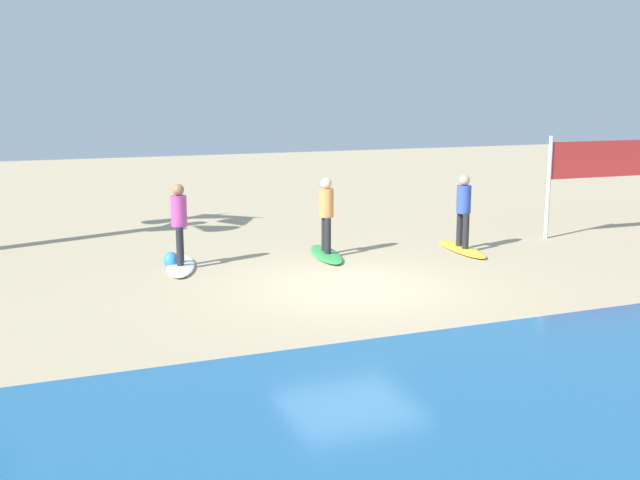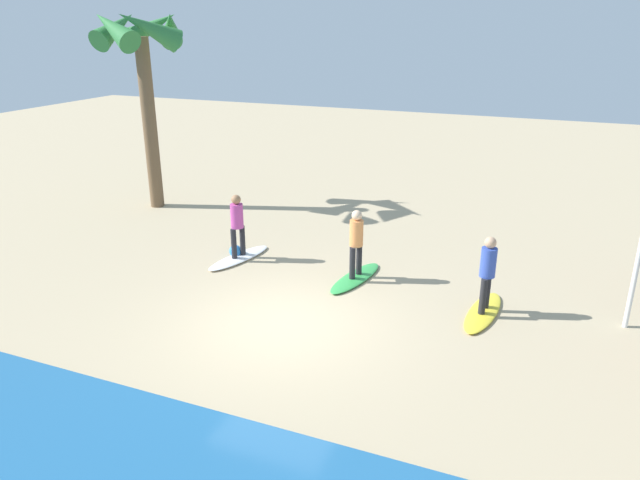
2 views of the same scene
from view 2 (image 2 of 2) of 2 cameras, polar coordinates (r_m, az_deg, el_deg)
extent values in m
plane|color=tan|center=(12.11, -3.63, -8.18)|extent=(60.00, 60.00, 0.00)
ellipsoid|color=yellow|center=(12.94, 15.47, -6.74)|extent=(0.79, 2.15, 0.09)
cylinder|color=#232328|center=(12.61, 15.47, -5.28)|extent=(0.14, 0.14, 0.78)
cylinder|color=#232328|center=(12.90, 15.82, -4.72)|extent=(0.14, 0.14, 0.78)
cylinder|color=#334CAD|center=(12.48, 15.95, -2.09)|extent=(0.32, 0.32, 0.62)
sphere|color=tan|center=(12.33, 16.15, -0.24)|extent=(0.24, 0.24, 0.24)
ellipsoid|color=green|center=(14.09, 3.44, -3.67)|extent=(0.92, 2.17, 0.09)
cylinder|color=#232328|center=(13.79, 3.15, -2.25)|extent=(0.14, 0.14, 0.78)
cylinder|color=#232328|center=(14.05, 3.80, -1.82)|extent=(0.14, 0.14, 0.78)
cylinder|color=#E58C4C|center=(13.67, 3.54, 0.68)|extent=(0.32, 0.32, 0.62)
sphere|color=beige|center=(13.53, 3.58, 2.39)|extent=(0.24, 0.24, 0.24)
ellipsoid|color=white|center=(15.38, -7.83, -1.71)|extent=(1.04, 2.17, 0.09)
cylinder|color=#232328|center=(15.11, -8.32, -0.36)|extent=(0.14, 0.14, 0.78)
cylinder|color=#232328|center=(15.33, -7.50, -0.02)|extent=(0.14, 0.14, 0.78)
cylinder|color=#B74293|center=(14.99, -8.04, 2.32)|extent=(0.32, 0.32, 0.62)
sphere|color=#9E704C|center=(14.86, -8.12, 3.89)|extent=(0.24, 0.24, 0.24)
cylinder|color=silver|center=(13.01, 28.24, -2.56)|extent=(0.10, 0.10, 2.50)
cylinder|color=brown|center=(19.80, -16.13, 10.60)|extent=(0.44, 0.44, 5.34)
cone|color=#2D7538|center=(20.13, -19.12, 18.83)|extent=(0.70, 1.93, 1.40)
cone|color=#2D7538|center=(19.07, -19.37, 18.77)|extent=(2.05, 1.26, 1.40)
cone|color=#2D7538|center=(18.69, -16.22, 19.08)|extent=(1.70, 1.97, 1.40)
cone|color=#2D7538|center=(19.54, -14.23, 19.28)|extent=(1.70, 1.97, 1.40)
cone|color=#2D7538|center=(20.40, -16.08, 19.14)|extent=(2.05, 1.26, 1.40)
sphere|color=#338CE5|center=(15.51, -8.18, -1.06)|extent=(0.32, 0.32, 0.32)
camera|label=1|loc=(10.99, -79.88, -8.78)|focal=42.92mm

